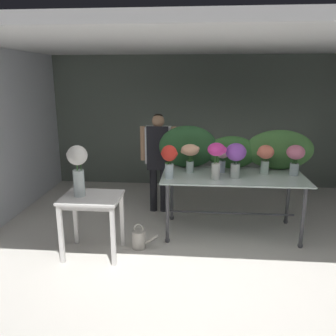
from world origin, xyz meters
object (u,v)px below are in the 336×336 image
(vase_coral_tulips, at_px, (265,156))
(watering_can, at_px, (139,239))
(display_table_glass, at_px, (232,183))
(side_table_white, at_px, (92,204))
(vase_blush_freesia, at_px, (223,157))
(vase_magenta_roses, at_px, (217,156))
(vase_rosy_dahlias, at_px, (295,156))
(vase_scarlet_stock, at_px, (169,158))
(vase_peach_peonies, at_px, (190,154))
(vase_violet_ranunculus, at_px, (236,156))
(florist, at_px, (158,153))
(vase_white_roses_tall, at_px, (78,166))

(vase_coral_tulips, bearing_deg, watering_can, -158.26)
(display_table_glass, distance_m, side_table_white, 1.95)
(vase_blush_freesia, bearing_deg, vase_coral_tulips, -4.43)
(vase_magenta_roses, relative_size, vase_coral_tulips, 1.19)
(vase_rosy_dahlias, height_order, vase_scarlet_stock, vase_scarlet_stock)
(display_table_glass, bearing_deg, vase_peach_peonies, 172.75)
(vase_scarlet_stock, height_order, vase_blush_freesia, vase_scarlet_stock)
(side_table_white, distance_m, vase_coral_tulips, 2.43)
(vase_violet_ranunculus, xyz_separation_m, vase_rosy_dahlias, (0.83, 0.20, -0.03))
(side_table_white, distance_m, vase_blush_freesia, 1.93)
(vase_coral_tulips, height_order, vase_blush_freesia, vase_coral_tulips)
(florist, relative_size, vase_peach_peonies, 3.97)
(vase_peach_peonies, bearing_deg, vase_coral_tulips, 0.52)
(vase_violet_ranunculus, distance_m, watering_can, 1.69)
(side_table_white, distance_m, vase_white_roses_tall, 0.51)
(vase_coral_tulips, bearing_deg, vase_rosy_dahlias, -2.69)
(vase_coral_tulips, height_order, vase_rosy_dahlias, vase_rosy_dahlias)
(vase_peach_peonies, bearing_deg, vase_violet_ranunculus, -18.45)
(display_table_glass, height_order, vase_scarlet_stock, vase_scarlet_stock)
(vase_coral_tulips, distance_m, watering_can, 2.06)
(vase_rosy_dahlias, height_order, watering_can, vase_rosy_dahlias)
(vase_magenta_roses, distance_m, vase_white_roses_tall, 1.77)
(vase_magenta_roses, height_order, vase_coral_tulips, vase_magenta_roses)
(vase_violet_ranunculus, distance_m, vase_rosy_dahlias, 0.85)
(vase_peach_peonies, xyz_separation_m, vase_rosy_dahlias, (1.44, -0.01, -0.01))
(vase_magenta_roses, xyz_separation_m, vase_blush_freesia, (0.11, 0.36, -0.10))
(display_table_glass, relative_size, vase_rosy_dahlias, 4.63)
(vase_peach_peonies, bearing_deg, florist, 128.68)
(vase_white_roses_tall, bearing_deg, vase_rosy_dahlias, 16.98)
(vase_violet_ranunculus, xyz_separation_m, watering_can, (-1.25, -0.46, -1.04))
(vase_magenta_roses, distance_m, vase_scarlet_stock, 0.63)
(vase_magenta_roses, distance_m, vase_rosy_dahlias, 1.13)
(side_table_white, distance_m, watering_can, 0.79)
(side_table_white, xyz_separation_m, vase_blush_freesia, (1.65, 0.91, 0.42))
(watering_can, bearing_deg, florist, 85.26)
(florist, height_order, vase_rosy_dahlias, florist)
(vase_violet_ranunculus, relative_size, vase_blush_freesia, 1.32)
(vase_white_roses_tall, bearing_deg, vase_magenta_roses, 18.16)
(display_table_glass, xyz_separation_m, side_table_white, (-1.79, -0.78, -0.08))
(side_table_white, distance_m, vase_rosy_dahlias, 2.80)
(display_table_glass, distance_m, watering_can, 1.50)
(vase_peach_peonies, relative_size, watering_can, 1.16)
(vase_coral_tulips, xyz_separation_m, vase_rosy_dahlias, (0.40, -0.02, 0.01))
(vase_violet_ranunculus, bearing_deg, vase_blush_freesia, 120.30)
(vase_magenta_roses, xyz_separation_m, watering_can, (-0.99, -0.36, -1.06))
(vase_blush_freesia, bearing_deg, vase_rosy_dahlias, -3.72)
(vase_coral_tulips, relative_size, vase_white_roses_tall, 0.66)
(vase_white_roses_tall, relative_size, watering_can, 1.79)
(vase_rosy_dahlias, height_order, vase_blush_freesia, vase_rosy_dahlias)
(vase_coral_tulips, bearing_deg, vase_white_roses_tall, -159.97)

